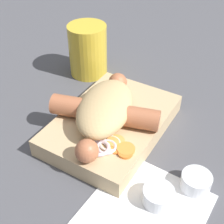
{
  "coord_description": "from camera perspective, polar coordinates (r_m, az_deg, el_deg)",
  "views": [
    {
      "loc": [
        -0.33,
        -0.2,
        0.35
      ],
      "look_at": [
        0.0,
        0.0,
        0.04
      ],
      "focal_mm": 50.0,
      "sensor_mm": 36.0,
      "label": 1
    }
  ],
  "objects": [
    {
      "name": "ground_plane",
      "position": [
        0.52,
        0.0,
        -3.43
      ],
      "size": [
        3.0,
        3.0,
        0.0
      ],
      "primitive_type": "plane",
      "color": "#4C4C51"
    },
    {
      "name": "food_tray",
      "position": [
        0.51,
        0.0,
        -2.18
      ],
      "size": [
        0.22,
        0.15,
        0.03
      ],
      "color": "tan",
      "rests_on": "ground_plane"
    },
    {
      "name": "bread_roll",
      "position": [
        0.49,
        -1.27,
        0.9
      ],
      "size": [
        0.16,
        0.12,
        0.05
      ],
      "color": "tan",
      "rests_on": "food_tray"
    },
    {
      "name": "sausage",
      "position": [
        0.49,
        -1.41,
        -0.02
      ],
      "size": [
        0.2,
        0.17,
        0.03
      ],
      "color": "#B26642",
      "rests_on": "food_tray"
    },
    {
      "name": "pickled_veggies",
      "position": [
        0.45,
        -0.28,
        -6.37
      ],
      "size": [
        0.06,
        0.07,
        0.01
      ],
      "color": "orange",
      "rests_on": "food_tray"
    },
    {
      "name": "napkin",
      "position": [
        0.43,
        6.22,
        -17.3
      ],
      "size": [
        0.15,
        0.15,
        0.0
      ],
      "color": "white",
      "rests_on": "ground_plane"
    },
    {
      "name": "condiment_cup_near",
      "position": [
        0.43,
        8.43,
        -15.1
      ],
      "size": [
        0.04,
        0.04,
        0.02
      ],
      "color": "silver",
      "rests_on": "ground_plane"
    },
    {
      "name": "condiment_cup_far",
      "position": [
        0.45,
        15.06,
        -12.33
      ],
      "size": [
        0.04,
        0.04,
        0.02
      ],
      "color": "silver",
      "rests_on": "ground_plane"
    },
    {
      "name": "drink_glass",
      "position": [
        0.65,
        -4.43,
        11.21
      ],
      "size": [
        0.08,
        0.08,
        0.1
      ],
      "color": "gold",
      "rests_on": "ground_plane"
    }
  ]
}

